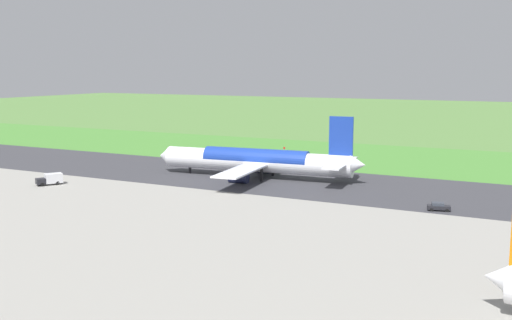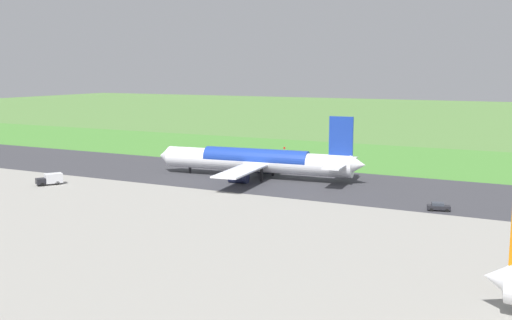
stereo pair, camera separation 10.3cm
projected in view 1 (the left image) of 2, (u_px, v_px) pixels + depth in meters
The scene contains 9 objects.
ground_plane at pixel (276, 180), 144.23m from camera, with size 800.00×800.00×0.00m, color #547F3D.
runway_asphalt at pixel (276, 180), 144.23m from camera, with size 600.00×36.22×0.06m, color #38383D.
apron_concrete at pixel (106, 247), 89.75m from camera, with size 440.00×110.00×0.05m, color gray.
grass_verge_foreground at pixel (329, 159), 177.28m from camera, with size 600.00×80.00×0.04m, color #478534.
airliner_main at pixel (257, 161), 145.87m from camera, with size 54.15×44.37×15.88m.
service_truck_baggage at pixel (50, 179), 137.65m from camera, with size 4.96×6.12×2.65m.
service_car_ops at pixel (439, 207), 112.50m from camera, with size 4.53×2.86×1.62m.
no_stopping_sign at pixel (284, 150), 184.57m from camera, with size 0.60×0.10×2.69m.
traffic_cone_orange at pixel (268, 155), 184.07m from camera, with size 0.40×0.40×0.55m, color orange.
Camera 1 is at (-59.08, 129.05, 26.58)m, focal length 41.76 mm.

